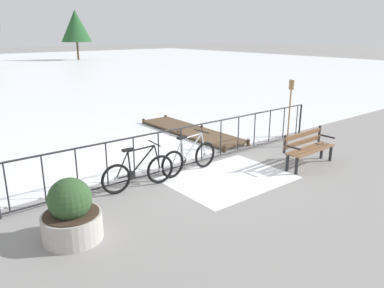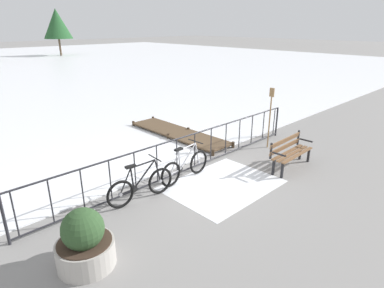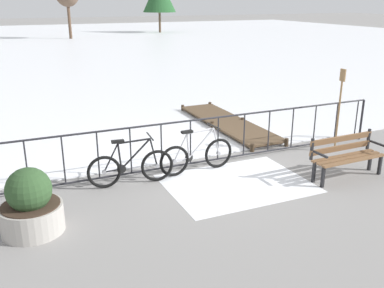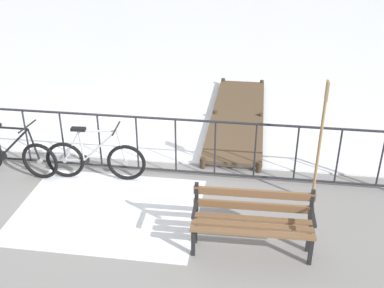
% 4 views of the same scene
% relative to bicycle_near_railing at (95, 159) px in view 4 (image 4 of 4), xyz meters
% --- Properties ---
extents(ground_plane, '(160.00, 160.00, 0.00)m').
position_rel_bicycle_near_railing_xyz_m(ground_plane, '(0.33, 0.31, -0.37)').
color(ground_plane, gray).
extents(snow_patch, '(2.78, 2.12, 0.01)m').
position_rel_bicycle_near_railing_xyz_m(snow_patch, '(0.47, -0.89, -0.36)').
color(snow_patch, white).
rests_on(snow_patch, ground).
extents(railing_fence, '(9.06, 0.06, 1.07)m').
position_rel_bicycle_near_railing_xyz_m(railing_fence, '(0.33, 0.31, 0.19)').
color(railing_fence, '#232328').
rests_on(railing_fence, ground).
extents(bicycle_near_railing, '(1.71, 0.52, 0.97)m').
position_rel_bicycle_near_railing_xyz_m(bicycle_near_railing, '(0.00, 0.00, 0.00)').
color(bicycle_near_railing, black).
rests_on(bicycle_near_railing, ground).
extents(bicycle_second, '(1.71, 0.52, 0.97)m').
position_rel_bicycle_near_railing_xyz_m(bicycle_second, '(-1.45, -0.07, 0.00)').
color(bicycle_second, black).
rests_on(bicycle_second, ground).
extents(park_bench, '(1.61, 0.52, 0.89)m').
position_rel_bicycle_near_railing_xyz_m(park_bench, '(2.66, -1.47, 0.14)').
color(park_bench, brown).
rests_on(park_bench, ground).
extents(oar_upright, '(0.04, 0.16, 1.98)m').
position_rel_bicycle_near_railing_xyz_m(oar_upright, '(3.59, -0.16, 0.77)').
color(oar_upright, '#937047').
rests_on(oar_upright, ground).
extents(wooden_dock, '(1.10, 4.41, 0.20)m').
position_rel_bicycle_near_railing_xyz_m(wooden_dock, '(2.24, 2.77, -0.25)').
color(wooden_dock, brown).
rests_on(wooden_dock, ground).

